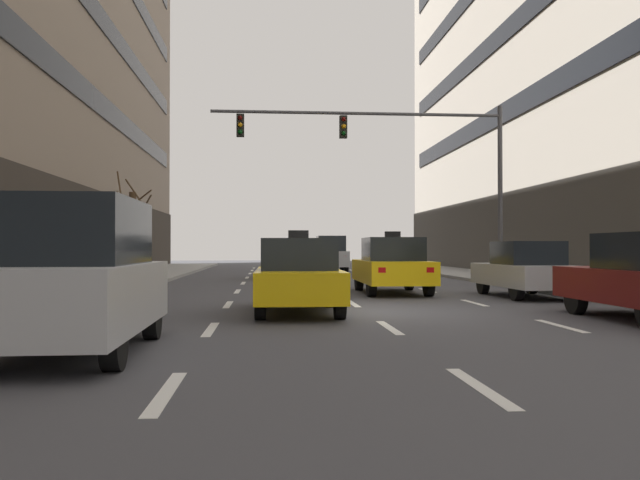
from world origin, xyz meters
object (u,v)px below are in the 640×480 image
taxi_driving_0 (392,266)px  taxi_driving_3 (298,276)px  taxi_driving_4 (284,261)px  street_tree_0 (132,231)px  traffic_signal_0 (401,151)px  car_parked_2 (525,270)px  car_driving_1 (331,254)px  car_driving_2 (77,277)px

taxi_driving_0 → taxi_driving_3: taxi_driving_0 is taller
taxi_driving_4 → street_tree_0: bearing=-162.4°
taxi_driving_4 → traffic_signal_0: 8.42m
taxi_driving_3 → car_parked_2: 7.93m
street_tree_0 → taxi_driving_4: bearing=17.6°
car_driving_1 → street_tree_0: 14.27m
taxi_driving_3 → taxi_driving_4: taxi_driving_4 is taller
taxi_driving_3 → traffic_signal_0: traffic_signal_0 is taller
taxi_driving_0 → traffic_signal_0: 6.03m
taxi_driving_0 → car_driving_1: (-0.14, 18.61, 0.20)m
traffic_signal_0 → street_tree_0: size_ratio=2.43×
traffic_signal_0 → taxi_driving_4: bearing=126.1°
car_driving_1 → taxi_driving_4: (-3.00, -8.59, -0.23)m
taxi_driving_0 → traffic_signal_0: traffic_signal_0 is taller
taxi_driving_0 → street_tree_0: 12.54m
traffic_signal_0 → car_driving_1: bearing=95.1°
taxi_driving_3 → taxi_driving_4: bearing=89.8°
car_driving_1 → taxi_driving_4: size_ratio=0.98×
car_driving_1 → traffic_signal_0: size_ratio=0.40×
car_driving_2 → traffic_signal_0: (7.57, 15.37, 4.06)m
taxi_driving_0 → car_parked_2: size_ratio=1.08×
car_driving_2 → car_parked_2: 13.68m
taxi_driving_0 → taxi_driving_3: size_ratio=1.07×
car_driving_1 → taxi_driving_4: car_driving_1 is taller
car_driving_1 → car_driving_2: 30.48m
traffic_signal_0 → car_parked_2: bearing=-68.1°
taxi_driving_4 → car_parked_2: (6.69, -11.89, -0.04)m
taxi_driving_3 → car_parked_2: (6.76, 4.14, -0.01)m
taxi_driving_0 → car_driving_2: car_driving_2 is taller
car_driving_2 → traffic_signal_0: 17.60m
car_driving_2 → taxi_driving_4: 21.49m
traffic_signal_0 → taxi_driving_3: bearing=-113.2°
taxi_driving_0 → car_driving_2: bearing=-119.8°
taxi_driving_3 → car_parked_2: size_ratio=1.01×
traffic_signal_0 → street_tree_0: bearing=160.4°
taxi_driving_0 → taxi_driving_3: 6.81m
taxi_driving_3 → car_driving_1: bearing=82.9°
street_tree_0 → car_parked_2: bearing=-36.8°
taxi_driving_0 → street_tree_0: bearing=140.3°
taxi_driving_4 → taxi_driving_0: bearing=-72.6°
taxi_driving_4 → car_parked_2: 13.64m
taxi_driving_0 → car_parked_2: taxi_driving_0 is taller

